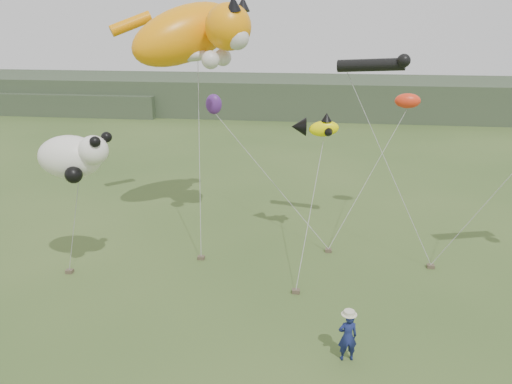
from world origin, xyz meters
The scene contains 9 objects.
ground centered at (0.00, 0.00, 0.00)m, with size 120.00×120.00×0.00m, color #385123.
headland centered at (-3.11, 44.69, 1.92)m, with size 90.00×13.00×4.00m.
festival_attendant centered at (2.17, -0.75, 0.85)m, with size 0.62×0.41×1.70m, color navy.
sandbag_anchors centered at (-1.13, 5.11, 0.08)m, with size 15.89×4.20×0.16m.
cat_kite centered at (-4.86, 8.59, 9.79)m, with size 7.19×5.71×3.96m.
fish_kite centered at (0.74, 7.54, 5.86)m, with size 2.21×1.47×1.13m.
tube_kites centered at (8.14, 6.26, 8.35)m, with size 11.83×4.53×1.33m.
panda_kite centered at (-8.37, 3.00, 5.39)m, with size 2.98×1.93×1.85m.
misc_kites centered at (-0.09, 12.25, 6.21)m, with size 11.43×3.36×1.75m.
Camera 1 is at (1.09, -14.48, 10.33)m, focal length 35.00 mm.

